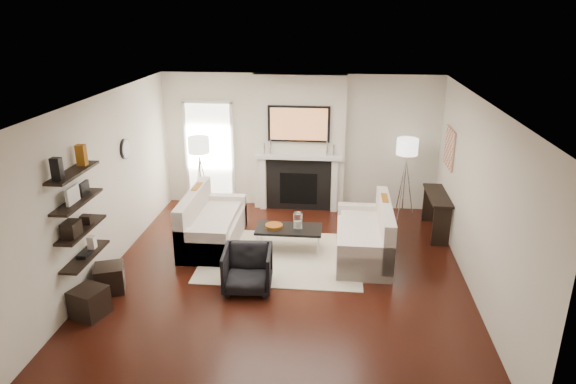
# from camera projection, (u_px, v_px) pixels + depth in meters

# --- Properties ---
(room_envelope) EXTENTS (6.00, 6.00, 6.00)m
(room_envelope) POSITION_uv_depth(u_px,v_px,m) (284.00, 193.00, 7.46)
(room_envelope) COLOR black
(room_envelope) RESTS_ON ground
(chimney_breast) EXTENTS (1.80, 0.25, 2.70)m
(chimney_breast) POSITION_uv_depth(u_px,v_px,m) (299.00, 143.00, 10.15)
(chimney_breast) COLOR silver
(chimney_breast) RESTS_ON floor
(fireplace_surround) EXTENTS (1.30, 0.02, 1.04)m
(fireplace_surround) POSITION_uv_depth(u_px,v_px,m) (298.00, 185.00, 10.31)
(fireplace_surround) COLOR black
(fireplace_surround) RESTS_ON floor
(firebox) EXTENTS (0.75, 0.02, 0.65)m
(firebox) POSITION_uv_depth(u_px,v_px,m) (298.00, 189.00, 10.33)
(firebox) COLOR black
(firebox) RESTS_ON floor
(mantel_pilaster_l) EXTENTS (0.12, 0.08, 1.10)m
(mantel_pilaster_l) POSITION_uv_depth(u_px,v_px,m) (263.00, 183.00, 10.34)
(mantel_pilaster_l) COLOR white
(mantel_pilaster_l) RESTS_ON floor
(mantel_pilaster_r) EXTENTS (0.12, 0.08, 1.10)m
(mantel_pilaster_r) POSITION_uv_depth(u_px,v_px,m) (334.00, 186.00, 10.20)
(mantel_pilaster_r) COLOR white
(mantel_pilaster_r) RESTS_ON floor
(mantel_shelf) EXTENTS (1.70, 0.18, 0.07)m
(mantel_shelf) POSITION_uv_depth(u_px,v_px,m) (299.00, 157.00, 10.06)
(mantel_shelf) COLOR white
(mantel_shelf) RESTS_ON chimney_breast
(tv_body) EXTENTS (1.20, 0.06, 0.70)m
(tv_body) POSITION_uv_depth(u_px,v_px,m) (299.00, 124.00, 9.85)
(tv_body) COLOR black
(tv_body) RESTS_ON chimney_breast
(tv_screen) EXTENTS (1.10, 0.00, 0.62)m
(tv_screen) POSITION_uv_depth(u_px,v_px,m) (299.00, 124.00, 9.82)
(tv_screen) COLOR #BF723F
(tv_screen) RESTS_ON tv_body
(candlestick_l_tall) EXTENTS (0.04, 0.04, 0.30)m
(candlestick_l_tall) POSITION_uv_depth(u_px,v_px,m) (271.00, 147.00, 10.05)
(candlestick_l_tall) COLOR silver
(candlestick_l_tall) RESTS_ON mantel_shelf
(candlestick_l_short) EXTENTS (0.04, 0.04, 0.24)m
(candlestick_l_short) POSITION_uv_depth(u_px,v_px,m) (264.00, 149.00, 10.08)
(candlestick_l_short) COLOR silver
(candlestick_l_short) RESTS_ON mantel_shelf
(candlestick_r_tall) EXTENTS (0.04, 0.04, 0.30)m
(candlestick_r_tall) POSITION_uv_depth(u_px,v_px,m) (327.00, 149.00, 9.95)
(candlestick_r_tall) COLOR silver
(candlestick_r_tall) RESTS_ON mantel_shelf
(candlestick_r_short) EXTENTS (0.04, 0.04, 0.24)m
(candlestick_r_short) POSITION_uv_depth(u_px,v_px,m) (333.00, 150.00, 9.95)
(candlestick_r_short) COLOR silver
(candlestick_r_short) RESTS_ON mantel_shelf
(hallway_panel) EXTENTS (0.90, 0.02, 2.10)m
(hallway_panel) POSITION_uv_depth(u_px,v_px,m) (210.00, 154.00, 10.52)
(hallway_panel) COLOR white
(hallway_panel) RESTS_ON floor
(door_trim_l) EXTENTS (0.06, 0.06, 2.16)m
(door_trim_l) POSITION_uv_depth(u_px,v_px,m) (187.00, 154.00, 10.55)
(door_trim_l) COLOR white
(door_trim_l) RESTS_ON floor
(door_trim_r) EXTENTS (0.06, 0.06, 2.16)m
(door_trim_r) POSITION_uv_depth(u_px,v_px,m) (233.00, 155.00, 10.46)
(door_trim_r) COLOR white
(door_trim_r) RESTS_ON floor
(door_trim_top) EXTENTS (1.02, 0.06, 0.06)m
(door_trim_top) POSITION_uv_depth(u_px,v_px,m) (207.00, 102.00, 10.14)
(door_trim_top) COLOR white
(door_trim_top) RESTS_ON wall_back
(rug) EXTENTS (2.60, 2.00, 0.01)m
(rug) POSITION_uv_depth(u_px,v_px,m) (282.00, 257.00, 8.48)
(rug) COLOR beige
(rug) RESTS_ON floor
(loveseat_left_base) EXTENTS (0.85, 1.80, 0.42)m
(loveseat_left_base) POSITION_uv_depth(u_px,v_px,m) (214.00, 232.00, 8.93)
(loveseat_left_base) COLOR beige
(loveseat_left_base) RESTS_ON floor
(loveseat_left_back) EXTENTS (0.18, 1.80, 0.80)m
(loveseat_left_back) POSITION_uv_depth(u_px,v_px,m) (194.00, 214.00, 8.86)
(loveseat_left_back) COLOR beige
(loveseat_left_back) RESTS_ON floor
(loveseat_left_arm_n) EXTENTS (0.85, 0.18, 0.60)m
(loveseat_left_arm_n) POSITION_uv_depth(u_px,v_px,m) (202.00, 248.00, 8.15)
(loveseat_left_arm_n) COLOR beige
(loveseat_left_arm_n) RESTS_ON floor
(loveseat_left_arm_s) EXTENTS (0.85, 0.18, 0.60)m
(loveseat_left_arm_s) POSITION_uv_depth(u_px,v_px,m) (224.00, 210.00, 9.66)
(loveseat_left_arm_s) COLOR beige
(loveseat_left_arm_s) RESTS_ON floor
(loveseat_left_cushion) EXTENTS (0.63, 1.44, 0.10)m
(loveseat_left_cushion) POSITION_uv_depth(u_px,v_px,m) (216.00, 218.00, 8.84)
(loveseat_left_cushion) COLOR beige
(loveseat_left_cushion) RESTS_ON loveseat_left_base
(pillow_left_orange) EXTENTS (0.10, 0.42, 0.42)m
(pillow_left_orange) POSITION_uv_depth(u_px,v_px,m) (198.00, 197.00, 9.07)
(pillow_left_orange) COLOR #905411
(pillow_left_orange) RESTS_ON loveseat_left_cushion
(pillow_left_charcoal) EXTENTS (0.10, 0.40, 0.40)m
(pillow_left_charcoal) POSITION_uv_depth(u_px,v_px,m) (188.00, 210.00, 8.51)
(pillow_left_charcoal) COLOR black
(pillow_left_charcoal) RESTS_ON loveseat_left_cushion
(loveseat_right_base) EXTENTS (0.85, 1.80, 0.42)m
(loveseat_right_base) POSITION_uv_depth(u_px,v_px,m) (363.00, 244.00, 8.46)
(loveseat_right_base) COLOR beige
(loveseat_right_base) RESTS_ON floor
(loveseat_right_back) EXTENTS (0.18, 1.80, 0.80)m
(loveseat_right_back) POSITION_uv_depth(u_px,v_px,m) (385.00, 228.00, 8.32)
(loveseat_right_back) COLOR beige
(loveseat_right_back) RESTS_ON floor
(loveseat_right_arm_n) EXTENTS (0.85, 0.18, 0.60)m
(loveseat_right_arm_n) POSITION_uv_depth(u_px,v_px,m) (365.00, 262.00, 7.67)
(loveseat_right_arm_n) COLOR beige
(loveseat_right_arm_n) RESTS_ON floor
(loveseat_right_arm_s) EXTENTS (0.85, 0.18, 0.60)m
(loveseat_right_arm_s) POSITION_uv_depth(u_px,v_px,m) (361.00, 220.00, 9.19)
(loveseat_right_arm_s) COLOR beige
(loveseat_right_arm_s) RESTS_ON floor
(loveseat_right_cushion) EXTENTS (0.63, 1.44, 0.10)m
(loveseat_right_cushion) POSITION_uv_depth(u_px,v_px,m) (360.00, 230.00, 8.38)
(loveseat_right_cushion) COLOR beige
(loveseat_right_cushion) RESTS_ON loveseat_right_base
(pillow_right_orange) EXTENTS (0.10, 0.42, 0.42)m
(pillow_right_orange) POSITION_uv_depth(u_px,v_px,m) (384.00, 209.00, 8.53)
(pillow_right_orange) COLOR #905411
(pillow_right_orange) RESTS_ON loveseat_right_cushion
(pillow_right_charcoal) EXTENTS (0.10, 0.40, 0.40)m
(pillow_right_charcoal) POSITION_uv_depth(u_px,v_px,m) (387.00, 224.00, 7.98)
(pillow_right_charcoal) COLOR black
(pillow_right_charcoal) RESTS_ON loveseat_right_cushion
(coffee_table) EXTENTS (1.10, 0.55, 0.04)m
(coffee_table) POSITION_uv_depth(u_px,v_px,m) (289.00, 229.00, 8.58)
(coffee_table) COLOR black
(coffee_table) RESTS_ON floor
(coffee_leg_nw) EXTENTS (0.02, 0.02, 0.38)m
(coffee_leg_nw) POSITION_uv_depth(u_px,v_px,m) (258.00, 245.00, 8.49)
(coffee_leg_nw) COLOR silver
(coffee_leg_nw) RESTS_ON floor
(coffee_leg_ne) EXTENTS (0.02, 0.02, 0.38)m
(coffee_leg_ne) POSITION_uv_depth(u_px,v_px,m) (318.00, 247.00, 8.40)
(coffee_leg_ne) COLOR silver
(coffee_leg_ne) RESTS_ON floor
(coffee_leg_sw) EXTENTS (0.02, 0.02, 0.38)m
(coffee_leg_sw) POSITION_uv_depth(u_px,v_px,m) (261.00, 234.00, 8.91)
(coffee_leg_sw) COLOR silver
(coffee_leg_sw) RESTS_ON floor
(coffee_leg_se) EXTENTS (0.02, 0.02, 0.38)m
(coffee_leg_se) POSITION_uv_depth(u_px,v_px,m) (319.00, 236.00, 8.81)
(coffee_leg_se) COLOR silver
(coffee_leg_se) RESTS_ON floor
(hurricane_glass) EXTENTS (0.16, 0.16, 0.27)m
(hurricane_glass) POSITION_uv_depth(u_px,v_px,m) (298.00, 221.00, 8.51)
(hurricane_glass) COLOR white
(hurricane_glass) RESTS_ON coffee_table
(hurricane_candle) EXTENTS (0.09, 0.09, 0.13)m
(hurricane_candle) POSITION_uv_depth(u_px,v_px,m) (298.00, 224.00, 8.53)
(hurricane_candle) COLOR white
(hurricane_candle) RESTS_ON coffee_table
(copper_bowl) EXTENTS (0.29, 0.29, 0.05)m
(copper_bowl) POSITION_uv_depth(u_px,v_px,m) (274.00, 226.00, 8.59)
(copper_bowl) COLOR #A85D1C
(copper_bowl) RESTS_ON coffee_table
(armchair) EXTENTS (0.73, 0.69, 0.71)m
(armchair) POSITION_uv_depth(u_px,v_px,m) (248.00, 267.00, 7.42)
(armchair) COLOR black
(armchair) RESTS_ON floor
(lamp_left_post) EXTENTS (0.02, 0.02, 1.20)m
(lamp_left_post) POSITION_uv_depth(u_px,v_px,m) (201.00, 187.00, 9.94)
(lamp_left_post) COLOR silver
(lamp_left_post) RESTS_ON floor
(lamp_left_shade) EXTENTS (0.40, 0.40, 0.30)m
(lamp_left_shade) POSITION_uv_depth(u_px,v_px,m) (199.00, 145.00, 9.65)
(lamp_left_shade) COLOR white
(lamp_left_shade) RESTS_ON lamp_left_post
(lamp_left_leg_a) EXTENTS (0.25, 0.02, 1.23)m
(lamp_left_leg_a) POSITION_uv_depth(u_px,v_px,m) (207.00, 188.00, 9.93)
(lamp_left_leg_a) COLOR silver
(lamp_left_leg_a) RESTS_ON floor
(lamp_left_leg_b) EXTENTS (0.14, 0.22, 1.23)m
(lamp_left_leg_b) POSITION_uv_depth(u_px,v_px,m) (200.00, 186.00, 10.04)
(lamp_left_leg_b) COLOR silver
(lamp_left_leg_b) RESTS_ON floor
(lamp_left_leg_c) EXTENTS (0.14, 0.22, 1.23)m
(lamp_left_leg_c) POSITION_uv_depth(u_px,v_px,m) (197.00, 189.00, 9.86)
(lamp_left_leg_c) COLOR silver
(lamp_left_leg_c) RESTS_ON floor
(lamp_right_post) EXTENTS (0.02, 0.02, 1.20)m
(lamp_right_post) POSITION_uv_depth(u_px,v_px,m) (404.00, 190.00, 9.83)
(lamp_right_post) COLOR silver
(lamp_right_post) RESTS_ON floor
(lamp_right_shade) EXTENTS (0.40, 0.40, 0.30)m
(lamp_right_shade) POSITION_uv_depth(u_px,v_px,m) (407.00, 147.00, 9.54)
(lamp_right_shade) COLOR white
(lamp_right_shade) RESTS_ON lamp_right_post
(lamp_right_leg_a) EXTENTS (0.25, 0.02, 1.23)m
(lamp_right_leg_a) POSITION_uv_depth(u_px,v_px,m) (410.00, 190.00, 9.82)
(lamp_right_leg_a) COLOR silver
(lamp_right_leg_a) RESTS_ON floor
(lamp_right_leg_b) EXTENTS (0.14, 0.22, 1.23)m
(lamp_right_leg_b) POSITION_uv_depth(u_px,v_px,m) (400.00, 188.00, 9.92)
(lamp_right_leg_b) COLOR silver
(lamp_right_leg_b) RESTS_ON floor
(lamp_right_leg_c) EXTENTS (0.14, 0.22, 1.23)m
(lamp_right_leg_c) POSITION_uv_depth(u_px,v_px,m) (401.00, 191.00, 9.75)
(lamp_right_leg_c) COLOR silver
(lamp_right_leg_c) RESTS_ON floor
(console_top) EXTENTS (0.35, 1.20, 0.04)m
(console_top) POSITION_uv_depth(u_px,v_px,m) (438.00, 195.00, 9.16)
(console_top) COLOR black
(console_top) RESTS_ON floor
(console_leg_n) EXTENTS (0.30, 0.04, 0.71)m
(console_leg_n) POSITION_uv_depth(u_px,v_px,m) (441.00, 227.00, 8.77)
(console_leg_n) COLOR black
(console_leg_n) RESTS_ON floor
(console_leg_s) EXTENTS (0.30, 0.04, 0.71)m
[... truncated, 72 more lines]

